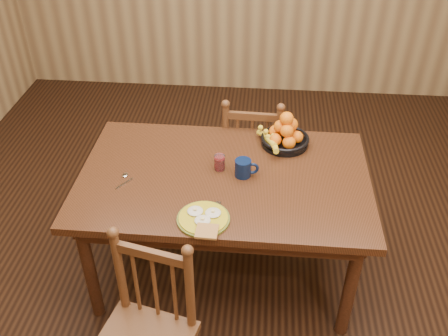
# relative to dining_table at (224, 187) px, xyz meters

# --- Properties ---
(room) EXTENTS (4.52, 5.02, 2.72)m
(room) POSITION_rel_dining_table_xyz_m (0.00, 0.00, 0.68)
(room) COLOR black
(room) RESTS_ON ground
(dining_table) EXTENTS (1.60, 1.00, 0.75)m
(dining_table) POSITION_rel_dining_table_xyz_m (0.00, 0.00, 0.00)
(dining_table) COLOR black
(dining_table) RESTS_ON ground
(chair_far) EXTENTS (0.43, 0.41, 0.91)m
(chair_far) POSITION_rel_dining_table_xyz_m (0.14, 0.64, -0.22)
(chair_far) COLOR #492C15
(chair_far) RESTS_ON ground
(breakfast_plate) EXTENTS (0.26, 0.29, 0.04)m
(breakfast_plate) POSITION_rel_dining_table_xyz_m (-0.07, -0.38, 0.10)
(breakfast_plate) COLOR #59601E
(breakfast_plate) RESTS_ON dining_table
(fork) EXTENTS (0.04, 0.18, 0.00)m
(fork) POSITION_rel_dining_table_xyz_m (-0.02, -0.31, 0.09)
(fork) COLOR silver
(fork) RESTS_ON dining_table
(spoon) EXTENTS (0.08, 0.15, 0.01)m
(spoon) POSITION_rel_dining_table_xyz_m (-0.54, -0.08, 0.09)
(spoon) COLOR silver
(spoon) RESTS_ON dining_table
(coffee_mug) EXTENTS (0.13, 0.09, 0.10)m
(coffee_mug) POSITION_rel_dining_table_xyz_m (0.11, 0.01, 0.14)
(coffee_mug) COLOR #091533
(coffee_mug) RESTS_ON dining_table
(juice_glass) EXTENTS (0.06, 0.06, 0.09)m
(juice_glass) POSITION_rel_dining_table_xyz_m (-0.03, 0.06, 0.13)
(juice_glass) COLOR silver
(juice_glass) RESTS_ON dining_table
(fruit_bowl) EXTENTS (0.32, 0.32, 0.22)m
(fruit_bowl) POSITION_rel_dining_table_xyz_m (0.33, 0.34, 0.15)
(fruit_bowl) COLOR black
(fruit_bowl) RESTS_ON dining_table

